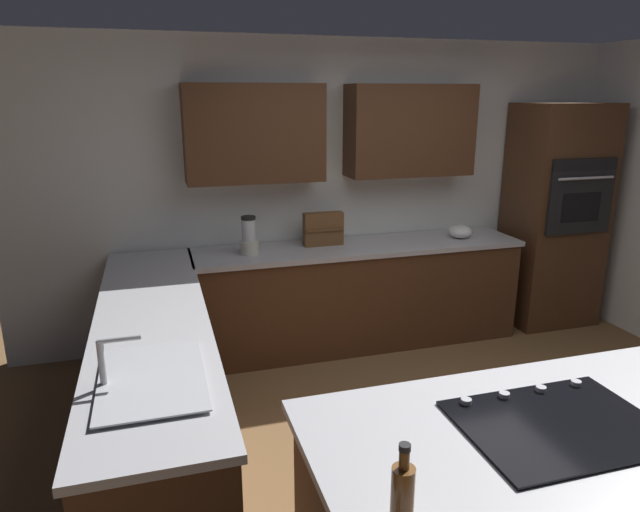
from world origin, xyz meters
TOP-DOWN VIEW (x-y plane):
  - ground_plane at (0.00, 0.00)m, footprint 14.00×14.00m
  - wall_back at (0.07, -2.04)m, footprint 6.00×0.44m
  - lower_cabinets_back at (0.10, -1.72)m, footprint 2.80×0.60m
  - countertop_back at (0.10, -1.72)m, footprint 2.84×0.64m
  - lower_cabinets_side at (1.82, -0.55)m, footprint 0.60×2.90m
  - countertop_side at (1.82, -0.55)m, footprint 0.64×2.94m
  - island_top at (0.31, 1.08)m, footprint 1.97×0.98m
  - wall_oven at (-1.85, -1.72)m, footprint 0.80×0.66m
  - sink_unit at (1.83, 0.27)m, footprint 0.46×0.70m
  - cooktop at (0.31, 1.08)m, footprint 0.76×0.56m
  - blender at (1.05, -1.70)m, footprint 0.15×0.15m
  - mixing_bowl at (-0.85, -1.70)m, footprint 0.21×0.21m
  - spice_rack at (0.40, -1.80)m, footprint 0.34×0.11m
  - oil_bottle at (1.11, 1.38)m, footprint 0.07×0.07m

SIDE VIEW (x-z plane):
  - ground_plane at x=0.00m, z-range 0.00..0.00m
  - lower_cabinets_back at x=0.10m, z-range 0.00..0.86m
  - lower_cabinets_side at x=1.82m, z-range 0.00..0.86m
  - countertop_back at x=0.10m, z-range 0.86..0.90m
  - countertop_side at x=1.82m, z-range 0.86..0.90m
  - island_top at x=0.31m, z-range 0.86..0.90m
  - cooktop at x=0.31m, z-range 0.89..0.92m
  - sink_unit at x=1.83m, z-range 0.80..1.03m
  - mixing_bowl at x=-0.85m, z-range 0.90..1.01m
  - oil_bottle at x=1.11m, z-range 0.87..1.14m
  - blender at x=1.05m, z-range 0.88..1.19m
  - wall_oven at x=-1.85m, z-range 0.00..2.07m
  - spice_rack at x=0.40m, z-range 0.90..1.18m
  - wall_back at x=0.07m, z-range 0.14..2.74m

